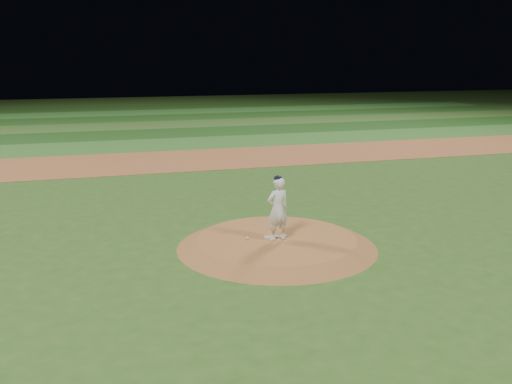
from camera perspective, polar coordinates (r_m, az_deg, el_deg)
The scene contains 12 objects.
ground at distance 15.83m, azimuth 2.08°, elevation -5.50°, with size 120.00×120.00×0.00m, color #2D521A.
infield_dirt_band at distance 29.04m, azimuth -6.81°, elevation 3.21°, with size 70.00×6.00×0.02m, color #96552E.
outfield_stripe_0 at distance 34.40m, azimuth -8.40°, elevation 4.76°, with size 70.00×5.00×0.02m, color #306825.
outfield_stripe_1 at distance 39.31m, azimuth -9.48°, elevation 5.80°, with size 70.00×5.00×0.02m, color #1C4616.
outfield_stripe_2 at distance 44.24m, azimuth -10.32°, elevation 6.61°, with size 70.00×5.00×0.02m, color #386223.
outfield_stripe_3 at distance 49.18m, azimuth -11.00°, elevation 7.26°, with size 70.00×5.00×0.02m, color #204E19.
outfield_stripe_4 at distance 54.13m, azimuth -11.55°, elevation 7.78°, with size 70.00×5.00×0.02m, color #35782B.
outfield_stripe_5 at distance 59.09m, azimuth -12.01°, elevation 8.22°, with size 70.00×5.00×0.02m, color #214E19.
pitchers_mound at distance 15.79m, azimuth 2.09°, elevation -5.07°, with size 5.50×5.50×0.25m, color #965B2E.
pitching_rubber at distance 15.85m, azimuth 1.96°, elevation -4.46°, with size 0.65×0.16×0.03m, color beige.
rosin_bag at distance 15.68m, azimuth -0.86°, elevation -4.60°, with size 0.10×0.10×0.06m, color silver.
pitcher_on_mound at distance 15.35m, azimuth 2.19°, elevation -1.68°, with size 0.71×0.55×1.80m.
Camera 1 is at (-4.83, -14.17, 5.15)m, focal length 40.00 mm.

